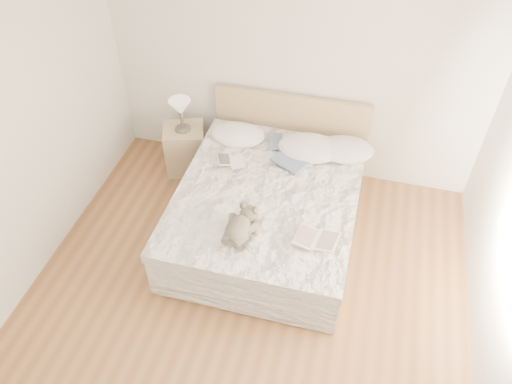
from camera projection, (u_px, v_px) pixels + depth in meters
floor at (237, 323)px, 4.43m from camera, size 4.00×4.50×0.00m
ceiling at (222, 41)px, 2.55m from camera, size 4.00×4.50×0.00m
wall_back at (295, 63)px, 5.05m from camera, size 4.00×0.02×2.70m
bed at (269, 207)px, 5.04m from camera, size 1.72×2.14×1.00m
nightstand at (185, 149)px, 5.75m from camera, size 0.56×0.53×0.56m
table_lamp at (180, 109)px, 5.36m from camera, size 0.30×0.30×0.38m
pillow_left at (238, 135)px, 5.35m from camera, size 0.60×0.43×0.17m
pillow_middle at (310, 148)px, 5.19m from camera, size 0.69×0.51×0.20m
pillow_right at (344, 149)px, 5.17m from camera, size 0.67×0.52×0.18m
blouse at (298, 155)px, 5.13m from camera, size 0.74×0.75×0.02m
photo_book at (231, 161)px, 5.05m from camera, size 0.34×0.30×0.02m
childrens_book at (317, 239)px, 4.31m from camera, size 0.41×0.31×0.02m
teddy_bear at (238, 234)px, 4.33m from camera, size 0.32×0.42×0.20m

